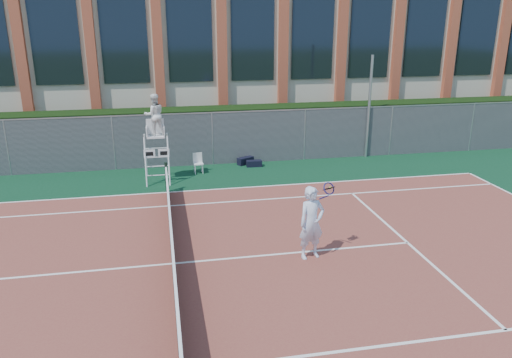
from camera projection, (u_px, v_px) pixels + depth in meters
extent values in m
plane|color=#233814|center=(173.00, 265.00, 12.59)|extent=(120.00, 120.00, 0.00)
cube|color=#0B341C|center=(172.00, 247.00, 13.52)|extent=(36.00, 20.00, 0.01)
cube|color=brown|center=(173.00, 264.00, 12.58)|extent=(23.77, 10.97, 0.02)
cylinder|color=black|center=(167.00, 177.00, 17.64)|extent=(0.10, 0.10, 1.10)
cube|color=black|center=(172.00, 248.00, 12.44)|extent=(0.03, 11.00, 0.86)
cube|color=white|center=(171.00, 231.00, 12.30)|extent=(0.06, 11.20, 0.07)
cube|color=black|center=(163.00, 135.00, 21.58)|extent=(40.00, 1.40, 2.20)
cube|color=beige|center=(158.00, 54.00, 28.15)|extent=(44.00, 10.00, 8.00)
cylinder|color=#9EA0A5|center=(369.00, 107.00, 21.63)|extent=(0.12, 0.12, 4.45)
cylinder|color=white|center=(146.00, 163.00, 18.28)|extent=(0.05, 0.50, 1.82)
cylinder|color=white|center=(169.00, 161.00, 18.44)|extent=(0.05, 0.50, 1.82)
cylinder|color=white|center=(146.00, 156.00, 19.15)|extent=(0.05, 0.50, 1.82)
cylinder|color=white|center=(168.00, 155.00, 19.31)|extent=(0.05, 0.50, 1.82)
cube|color=white|center=(156.00, 136.00, 18.53)|extent=(0.65, 0.56, 0.06)
cube|color=white|center=(155.00, 126.00, 18.67)|extent=(0.65, 0.05, 0.56)
cube|color=white|center=(149.00, 154.00, 18.31)|extent=(0.41, 0.03, 0.32)
cube|color=white|center=(164.00, 153.00, 18.40)|extent=(0.41, 0.03, 0.32)
imported|color=white|center=(154.00, 115.00, 18.32)|extent=(0.86, 0.74, 1.54)
cube|color=silver|center=(198.00, 164.00, 19.84)|extent=(0.40, 0.40, 0.04)
cube|color=silver|center=(197.00, 158.00, 19.93)|extent=(0.37, 0.07, 0.40)
cylinder|color=silver|center=(195.00, 170.00, 19.73)|extent=(0.03, 0.03, 0.37)
cylinder|color=silver|center=(203.00, 169.00, 19.81)|extent=(0.03, 0.03, 0.37)
cylinder|color=silver|center=(194.00, 168.00, 20.01)|extent=(0.03, 0.03, 0.37)
cylinder|color=silver|center=(202.00, 167.00, 20.08)|extent=(0.03, 0.03, 0.37)
cube|color=black|center=(245.00, 161.00, 21.12)|extent=(0.75, 0.59, 0.30)
cube|color=black|center=(254.00, 163.00, 20.81)|extent=(0.65, 0.30, 0.26)
imported|color=#D1E0FB|center=(312.00, 223.00, 12.64)|extent=(0.78, 0.60, 1.91)
torus|color=#161656|center=(329.00, 188.00, 12.72)|extent=(0.38, 0.30, 0.30)
sphere|color=#CCE533|center=(330.00, 188.00, 12.92)|extent=(0.07, 0.07, 0.07)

